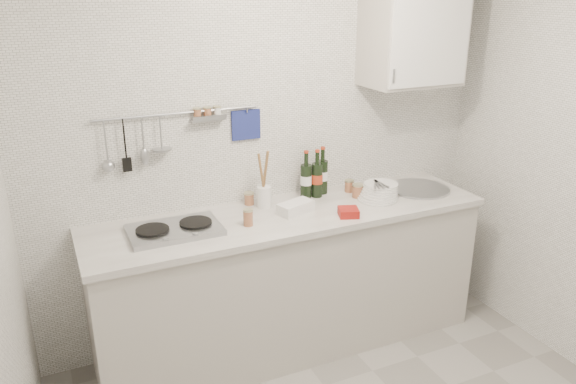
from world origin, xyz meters
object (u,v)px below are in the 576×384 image
object	(u,v)px
wine_bottles	(315,173)
wall_cabinet	(414,28)
utensil_crock	(264,194)
plate_stack_hob	(163,229)
plate_stack_sink	(379,192)

from	to	relation	value
wine_bottles	wall_cabinet	bearing A→B (deg)	-6.30
wall_cabinet	wine_bottles	distance (m)	1.08
wine_bottles	utensil_crock	xyz separation A→B (m)	(-0.37, -0.04, -0.07)
wall_cabinet	plate_stack_hob	size ratio (longest dim) A/B	2.52
utensil_crock	wine_bottles	bearing A→B (deg)	6.78
plate_stack_hob	plate_stack_sink	xyz separation A→B (m)	(1.37, -0.07, 0.03)
wall_cabinet	utensil_crock	distance (m)	1.38
wall_cabinet	utensil_crock	world-z (taller)	wall_cabinet
wine_bottles	utensil_crock	distance (m)	0.38
wall_cabinet	utensil_crock	xyz separation A→B (m)	(-1.01, 0.03, -0.95)
plate_stack_hob	wall_cabinet	bearing A→B (deg)	2.87
utensil_crock	plate_stack_hob	bearing A→B (deg)	-170.49
wall_cabinet	plate_stack_sink	size ratio (longest dim) A/B	2.57
wall_cabinet	plate_stack_sink	xyz separation A→B (m)	(-0.29, -0.15, -0.98)
wine_bottles	plate_stack_hob	bearing A→B (deg)	-171.48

